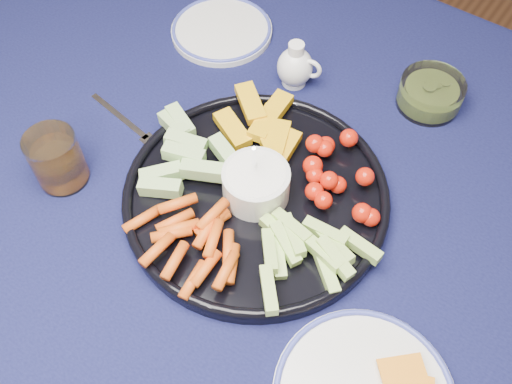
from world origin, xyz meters
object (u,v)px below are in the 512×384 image
Objects in this scene: crudite_platter at (254,192)px; side_plate_extra at (222,30)px; dining_table at (257,185)px; juice_tumbler at (58,162)px; creamer_pitcher at (295,67)px; pickle_bowl at (430,94)px.

crudite_platter reaches higher than side_plate_extra.
side_plate_extra is (-0.28, 0.28, -0.02)m from crudite_platter.
crudite_platter reaches higher than dining_table.
crudite_platter is at bearing 27.13° from juice_tumbler.
dining_table is 0.14m from crudite_platter.
dining_table is at bearing -76.75° from creamer_pitcher.
juice_tumbler reaches higher than side_plate_extra.
creamer_pitcher is 0.19m from side_plate_extra.
dining_table is 8.64× the size of side_plate_extra.
side_plate_extra is (-0.01, 0.42, -0.03)m from juice_tumbler.
crudite_platter is at bearing -110.60° from pickle_bowl.
pickle_bowl is (0.22, 0.09, -0.01)m from creamer_pitcher.
crudite_platter is 0.36m from pickle_bowl.
juice_tumbler is at bearing -135.69° from dining_table.
crudite_platter is 0.39m from side_plate_extra.
crudite_platter is 0.26m from creamer_pitcher.
creamer_pitcher is at bearing 65.00° from juice_tumbler.
crudite_platter is (0.05, -0.08, 0.11)m from dining_table.
juice_tumbler is at bearing -89.15° from side_plate_extra.
juice_tumbler is (-0.22, -0.22, 0.13)m from dining_table.
juice_tumbler is (-0.27, -0.14, 0.02)m from crudite_platter.
side_plate_extra reaches higher than dining_table.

